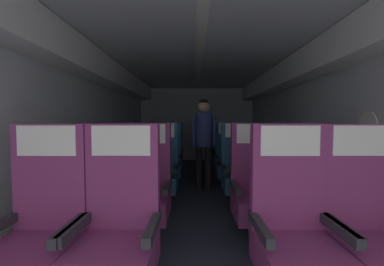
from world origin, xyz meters
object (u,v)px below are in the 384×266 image
(seat_b_right_window, at_px, (257,190))
(seat_a_right_window, at_px, (294,231))
(seat_a_right_aisle, at_px, (369,230))
(seat_e_left_aisle, at_px, (171,153))
(seat_a_left_window, at_px, (41,231))
(seat_d_left_window, at_px, (140,160))
(seat_d_right_window, at_px, (230,160))
(flight_attendant, at_px, (204,134))
(seat_b_left_window, at_px, (99,189))
(seat_c_left_window, at_px, (125,171))
(seat_e_right_window, at_px, (224,154))
(seat_c_right_aisle, at_px, (274,171))
(seat_d_right_aisle, at_px, (257,160))
(seat_b_left_aisle, at_px, (145,190))
(seat_c_left_aisle, at_px, (160,171))
(seat_d_left_aisle, at_px, (167,160))
(seat_c_right_window, at_px, (240,171))
(seat_b_right_aisle, at_px, (305,190))
(seat_a_left_aisle, at_px, (118,230))
(seat_e_right_aisle, at_px, (246,153))
(seat_e_left_window, at_px, (149,153))

(seat_b_right_window, bearing_deg, seat_a_right_window, -90.11)
(seat_a_right_aisle, height_order, seat_e_left_aisle, same)
(seat_a_left_window, xyz_separation_m, seat_e_left_aisle, (0.48, 3.65, 0.00))
(seat_d_left_window, bearing_deg, seat_b_right_window, -48.84)
(seat_a_right_aisle, height_order, seat_d_left_window, same)
(seat_d_right_window, distance_m, flight_attendant, 0.68)
(seat_e_left_aisle, bearing_deg, seat_b_left_window, -99.77)
(seat_c_left_window, bearing_deg, seat_d_right_window, 29.64)
(seat_a_left_window, height_order, seat_c_left_window, same)
(seat_a_left_window, xyz_separation_m, seat_e_right_window, (1.61, 3.64, 0.00))
(seat_c_right_aisle, relative_size, seat_d_right_aisle, 1.00)
(seat_b_left_aisle, bearing_deg, seat_c_left_aisle, 88.99)
(seat_d_left_aisle, xyz_separation_m, seat_e_right_window, (1.11, 0.89, 0.00))
(seat_c_right_window, height_order, flight_attendant, flight_attendant)
(seat_b_right_aisle, bearing_deg, flight_attendant, 119.51)
(seat_b_left_window, height_order, seat_b_left_aisle, same)
(seat_a_left_aisle, xyz_separation_m, seat_a_right_window, (1.12, 0.00, 0.00))
(seat_b_left_aisle, bearing_deg, seat_c_right_window, 39.47)
(seat_a_right_aisle, relative_size, seat_d_left_window, 1.00)
(seat_c_left_window, bearing_deg, seat_a_right_aisle, -40.89)
(seat_b_left_aisle, bearing_deg, seat_e_right_aisle, 59.81)
(seat_e_right_aisle, bearing_deg, seat_e_left_window, -179.43)
(seat_a_left_window, height_order, seat_c_right_aisle, same)
(seat_b_left_aisle, relative_size, seat_d_right_window, 1.00)
(seat_a_left_window, xyz_separation_m, seat_b_left_aisle, (0.48, 0.91, 0.00))
(seat_a_right_aisle, relative_size, seat_b_left_window, 1.00)
(seat_a_right_aisle, height_order, seat_d_right_window, same)
(seat_a_left_window, bearing_deg, seat_e_right_window, 66.20)
(seat_a_left_window, distance_m, seat_b_right_aisle, 2.29)
(seat_b_right_aisle, relative_size, seat_c_left_window, 1.00)
(seat_c_left_aisle, relative_size, seat_e_right_window, 1.00)
(seat_c_left_aisle, distance_m, seat_c_right_aisle, 1.59)
(seat_c_left_window, bearing_deg, seat_d_right_aisle, 23.93)
(seat_a_right_window, xyz_separation_m, seat_e_right_aisle, (0.48, 3.65, 0.00))
(seat_b_left_aisle, bearing_deg, seat_c_right_aisle, 30.32)
(seat_a_left_window, distance_m, seat_c_right_aisle, 2.78)
(seat_b_right_window, relative_size, seat_c_right_window, 1.00)
(seat_a_right_aisle, relative_size, seat_c_right_aisle, 1.00)
(seat_d_left_window, bearing_deg, seat_a_right_window, -59.63)
(seat_d_left_window, bearing_deg, seat_d_right_window, -0.04)
(seat_c_left_window, height_order, seat_e_left_window, same)
(flight_attendant, bearing_deg, seat_a_left_window, 85.26)
(seat_e_left_aisle, bearing_deg, seat_b_left_aisle, -89.98)
(seat_c_right_window, relative_size, seat_d_right_window, 1.00)
(seat_a_left_aisle, bearing_deg, seat_b_right_window, 38.80)
(seat_a_right_window, relative_size, seat_c_right_aisle, 1.00)
(seat_e_left_window, distance_m, seat_e_right_aisle, 2.08)
(seat_e_right_window, bearing_deg, seat_e_right_aisle, 2.24)
(seat_a_left_aisle, xyz_separation_m, seat_c_left_aisle, (0.01, 1.81, 0.00))
(seat_b_right_window, height_order, seat_d_left_aisle, same)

